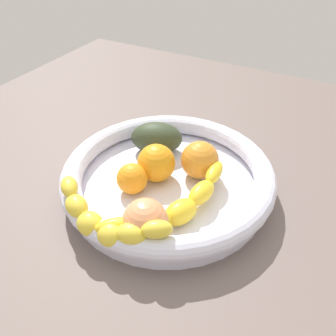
{
  "coord_description": "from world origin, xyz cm",
  "views": [
    {
      "loc": [
        23.07,
        -42.79,
        45.71
      ],
      "look_at": [
        0.0,
        0.0,
        8.14
      ],
      "focal_mm": 39.22,
      "sensor_mm": 36.0,
      "label": 1
    }
  ],
  "objects_px": {
    "orange_front": "(200,160)",
    "peach_blush": "(145,221)",
    "banana_draped_right": "(103,221)",
    "orange_mid_right": "(132,179)",
    "fruit_bowl": "(168,178)",
    "orange_mid_left": "(155,164)",
    "avocado_dark": "(157,138)",
    "banana_draped_left": "(177,206)"
  },
  "relations": [
    {
      "from": "banana_draped_right",
      "to": "orange_front",
      "type": "height_order",
      "value": "orange_front"
    },
    {
      "from": "banana_draped_left",
      "to": "orange_mid_right",
      "type": "xyz_separation_m",
      "value": [
        -0.09,
        0.02,
        0.0
      ]
    },
    {
      "from": "banana_draped_left",
      "to": "orange_mid_left",
      "type": "relative_size",
      "value": 3.59
    },
    {
      "from": "banana_draped_left",
      "to": "banana_draped_right",
      "type": "distance_m",
      "value": 0.11
    },
    {
      "from": "fruit_bowl",
      "to": "banana_draped_right",
      "type": "xyz_separation_m",
      "value": [
        -0.02,
        -0.15,
        0.03
      ]
    },
    {
      "from": "banana_draped_left",
      "to": "avocado_dark",
      "type": "relative_size",
      "value": 2.43
    },
    {
      "from": "banana_draped_left",
      "to": "avocado_dark",
      "type": "height_order",
      "value": "avocado_dark"
    },
    {
      "from": "orange_mid_right",
      "to": "fruit_bowl",
      "type": "bearing_deg",
      "value": 49.47
    },
    {
      "from": "fruit_bowl",
      "to": "peach_blush",
      "type": "distance_m",
      "value": 0.13
    },
    {
      "from": "peach_blush",
      "to": "orange_mid_right",
      "type": "bearing_deg",
      "value": 133.0
    },
    {
      "from": "fruit_bowl",
      "to": "avocado_dark",
      "type": "relative_size",
      "value": 3.75
    },
    {
      "from": "banana_draped_left",
      "to": "orange_front",
      "type": "distance_m",
      "value": 0.11
    },
    {
      "from": "fruit_bowl",
      "to": "banana_draped_left",
      "type": "distance_m",
      "value": 0.09
    },
    {
      "from": "avocado_dark",
      "to": "peach_blush",
      "type": "bearing_deg",
      "value": -64.45
    },
    {
      "from": "fruit_bowl",
      "to": "orange_mid_left",
      "type": "height_order",
      "value": "orange_mid_left"
    },
    {
      "from": "banana_draped_right",
      "to": "orange_mid_left",
      "type": "height_order",
      "value": "orange_mid_left"
    },
    {
      "from": "banana_draped_right",
      "to": "fruit_bowl",
      "type": "bearing_deg",
      "value": 82.24
    },
    {
      "from": "avocado_dark",
      "to": "peach_blush",
      "type": "relative_size",
      "value": 1.46
    },
    {
      "from": "orange_mid_left",
      "to": "avocado_dark",
      "type": "relative_size",
      "value": 0.68
    },
    {
      "from": "banana_draped_left",
      "to": "avocado_dark",
      "type": "xyz_separation_m",
      "value": [
        -0.12,
        0.14,
        0.0
      ]
    },
    {
      "from": "avocado_dark",
      "to": "orange_mid_left",
      "type": "bearing_deg",
      "value": -61.6
    },
    {
      "from": "orange_mid_left",
      "to": "orange_mid_right",
      "type": "height_order",
      "value": "orange_mid_left"
    },
    {
      "from": "banana_draped_left",
      "to": "banana_draped_right",
      "type": "relative_size",
      "value": 1.13
    },
    {
      "from": "banana_draped_left",
      "to": "orange_mid_right",
      "type": "relative_size",
      "value": 4.59
    },
    {
      "from": "orange_front",
      "to": "peach_blush",
      "type": "bearing_deg",
      "value": -92.58
    },
    {
      "from": "orange_mid_left",
      "to": "avocado_dark",
      "type": "distance_m",
      "value": 0.09
    },
    {
      "from": "orange_mid_left",
      "to": "orange_mid_right",
      "type": "distance_m",
      "value": 0.05
    },
    {
      "from": "banana_draped_left",
      "to": "fruit_bowl",
      "type": "bearing_deg",
      "value": 127.18
    },
    {
      "from": "fruit_bowl",
      "to": "orange_front",
      "type": "height_order",
      "value": "orange_front"
    },
    {
      "from": "peach_blush",
      "to": "orange_front",
      "type": "bearing_deg",
      "value": 87.42
    },
    {
      "from": "banana_draped_right",
      "to": "orange_mid_right",
      "type": "relative_size",
      "value": 4.07
    },
    {
      "from": "banana_draped_left",
      "to": "orange_mid_left",
      "type": "xyz_separation_m",
      "value": [
        -0.08,
        0.07,
        0.01
      ]
    },
    {
      "from": "fruit_bowl",
      "to": "orange_front",
      "type": "relative_size",
      "value": 5.51
    },
    {
      "from": "orange_front",
      "to": "avocado_dark",
      "type": "distance_m",
      "value": 0.11
    },
    {
      "from": "banana_draped_right",
      "to": "orange_front",
      "type": "distance_m",
      "value": 0.2
    },
    {
      "from": "banana_draped_left",
      "to": "peach_blush",
      "type": "distance_m",
      "value": 0.06
    },
    {
      "from": "orange_mid_left",
      "to": "fruit_bowl",
      "type": "bearing_deg",
      "value": 6.92
    },
    {
      "from": "orange_mid_left",
      "to": "orange_front",
      "type": "bearing_deg",
      "value": 36.38
    },
    {
      "from": "fruit_bowl",
      "to": "orange_mid_left",
      "type": "xyz_separation_m",
      "value": [
        -0.02,
        -0.0,
        0.02
      ]
    },
    {
      "from": "orange_mid_right",
      "to": "banana_draped_left",
      "type": "bearing_deg",
      "value": -12.97
    },
    {
      "from": "orange_front",
      "to": "avocado_dark",
      "type": "height_order",
      "value": "orange_front"
    },
    {
      "from": "fruit_bowl",
      "to": "peach_blush",
      "type": "bearing_deg",
      "value": -75.96
    }
  ]
}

